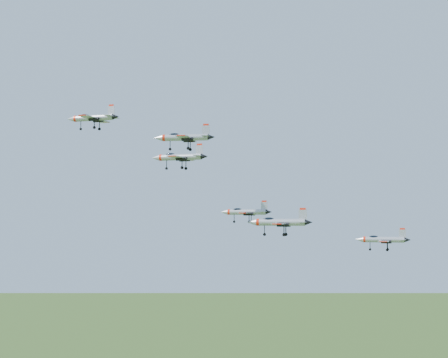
# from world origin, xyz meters

# --- Properties ---
(jet_lead) EXTENTS (13.71, 11.50, 3.67)m
(jet_lead) POSITION_xyz_m (-29.15, 9.53, 145.59)
(jet_lead) COLOR #A5A9B1
(jet_left_high) EXTENTS (13.62, 11.18, 3.65)m
(jet_left_high) POSITION_xyz_m (-5.57, 0.93, 139.47)
(jet_left_high) COLOR #A5A9B1
(jet_right_high) EXTENTS (11.61, 9.73, 3.11)m
(jet_right_high) POSITION_xyz_m (-3.67, -14.08, 133.72)
(jet_right_high) COLOR #A5A9B1
(jet_left_low) EXTENTS (11.88, 9.92, 3.18)m
(jet_left_low) POSITION_xyz_m (7.34, 7.42, 123.31)
(jet_left_low) COLOR #A5A9B1
(jet_right_low) EXTENTS (12.78, 10.66, 3.42)m
(jet_right_low) POSITION_xyz_m (15.39, -11.66, 121.20)
(jet_right_low) COLOR #A5A9B1
(jet_trail) EXTENTS (10.79, 9.06, 2.89)m
(jet_trail) POSITION_xyz_m (35.65, -4.46, 117.71)
(jet_trail) COLOR #A5A9B1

